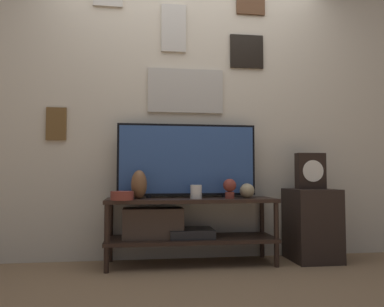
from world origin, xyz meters
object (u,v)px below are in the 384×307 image
Objects in this scene: decorative_bust at (230,187)px; mantel_clock at (310,171)px; vase_wide_bowl at (122,196)px; vase_urn_stoneware at (139,184)px; television at (187,160)px; vase_round_glass at (247,191)px; candle_jar at (196,192)px.

decorative_bust is 0.52× the size of mantel_clock.
decorative_bust is (0.86, 0.06, 0.06)m from vase_wide_bowl.
television is at bearing 16.09° from vase_urn_stoneware.
television is 3.81× the size of mantel_clock.
vase_round_glass is at bearing 6.06° from vase_wide_bowl.
candle_jar reaches higher than vase_wide_bowl.
television is 10.57× the size of candle_jar.
candle_jar is at bearing -176.97° from mantel_clock.
television reaches higher than vase_urn_stoneware.
vase_round_glass is at bearing 16.09° from decorative_bust.
vase_urn_stoneware reaches higher than vase_round_glass.
mantel_clock is at bearing 4.11° from vase_round_glass.
mantel_clock reaches higher than vase_round_glass.
television is at bearing 151.08° from decorative_bust.
vase_urn_stoneware is 0.46m from candle_jar.
television is 0.65m from vase_wide_bowl.
vase_wide_bowl is at bearing -170.68° from candle_jar.
vase_urn_stoneware is at bearing -163.91° from television.
vase_round_glass is at bearing -175.89° from mantel_clock.
vase_urn_stoneware reaches higher than vase_wide_bowl.
mantel_clock is at bearing -4.99° from television.
candle_jar is (-0.43, -0.01, -0.01)m from vase_round_glass.
vase_round_glass is 0.76× the size of decorative_bust.
vase_urn_stoneware is at bearing 44.72° from vase_wide_bowl.
vase_wide_bowl is 1.58× the size of candle_jar.
candle_jar is 1.02m from mantel_clock.
vase_urn_stoneware is 0.89m from vase_round_glass.
vase_urn_stoneware is 0.75× the size of mantel_clock.
decorative_bust is (0.73, -0.06, -0.02)m from vase_urn_stoneware.
decorative_bust is at bearing -173.24° from mantel_clock.
mantel_clock reaches higher than decorative_bust.
television is 0.44m from decorative_bust.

